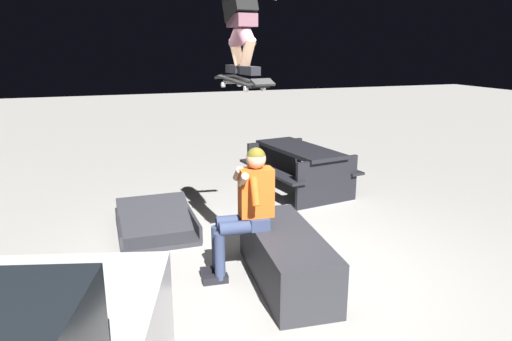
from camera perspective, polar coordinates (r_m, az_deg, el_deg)
The scene contains 7 objects.
ground_plane at distance 5.06m, azimuth 3.50°, elevation -12.53°, with size 40.00×40.00×0.00m, color gray.
ledge_box_main at distance 4.78m, azimuth 3.73°, elevation -10.64°, with size 1.62×0.61×0.54m, color #28282D.
person_sitting_on_ledge at distance 4.71m, azimuth -1.31°, elevation -4.36°, with size 0.60×0.77×1.37m.
skateboard at distance 4.63m, azimuth -1.71°, elevation 10.91°, with size 1.04×0.32×0.13m.
skater_airborne at distance 4.68m, azimuth -2.08°, elevation 19.38°, with size 0.63×0.89×1.12m.
kicker_ramp at distance 6.17m, azimuth -12.13°, elevation -6.88°, with size 1.20×0.97×0.45m.
picnic_table_back at distance 7.64m, azimuth 5.33°, elevation 1.04°, with size 1.89×1.60×0.75m.
Camera 1 is at (-4.13, 1.74, 2.34)m, focal length 32.44 mm.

